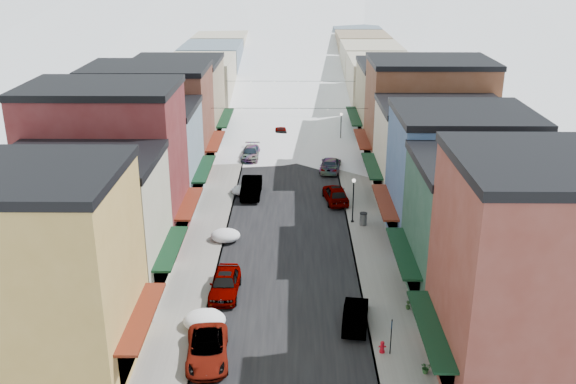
{
  "coord_description": "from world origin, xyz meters",
  "views": [
    {
      "loc": [
        0.51,
        -25.66,
        21.47
      ],
      "look_at": [
        0.0,
        24.94,
        2.51
      ],
      "focal_mm": 40.0,
      "sensor_mm": 36.0,
      "label": 1
    }
  ],
  "objects_px": {
    "car_white_suv": "(207,350)",
    "car_dark_hatch": "(251,187)",
    "car_green_sedan": "(356,315)",
    "car_silver_sedan": "(225,283)",
    "streetlamp_near": "(353,195)",
    "fire_hydrant": "(382,347)",
    "trash_can": "(363,219)"
  },
  "relations": [
    {
      "from": "streetlamp_near",
      "to": "car_dark_hatch",
      "type": "bearing_deg",
      "value": 143.91
    },
    {
      "from": "car_green_sedan",
      "to": "trash_can",
      "type": "bearing_deg",
      "value": -89.88
    },
    {
      "from": "car_silver_sedan",
      "to": "car_green_sedan",
      "type": "distance_m",
      "value": 9.16
    },
    {
      "from": "car_silver_sedan",
      "to": "car_green_sedan",
      "type": "bearing_deg",
      "value": -22.78
    },
    {
      "from": "fire_hydrant",
      "to": "trash_can",
      "type": "xyz_separation_m",
      "value": [
        0.73,
        18.17,
        0.22
      ]
    },
    {
      "from": "car_silver_sedan",
      "to": "fire_hydrant",
      "type": "relative_size",
      "value": 6.5
    },
    {
      "from": "car_green_sedan",
      "to": "streetlamp_near",
      "type": "xyz_separation_m",
      "value": [
        1.14,
        15.74,
        1.87
      ]
    },
    {
      "from": "trash_can",
      "to": "car_dark_hatch",
      "type": "bearing_deg",
      "value": 143.7
    },
    {
      "from": "trash_can",
      "to": "car_silver_sedan",
      "type": "bearing_deg",
      "value": -132.34
    },
    {
      "from": "car_silver_sedan",
      "to": "car_dark_hatch",
      "type": "bearing_deg",
      "value": 89.41
    },
    {
      "from": "trash_can",
      "to": "streetlamp_near",
      "type": "distance_m",
      "value": 2.16
    },
    {
      "from": "car_dark_hatch",
      "to": "fire_hydrant",
      "type": "height_order",
      "value": "car_dark_hatch"
    },
    {
      "from": "fire_hydrant",
      "to": "trash_can",
      "type": "distance_m",
      "value": 18.19
    },
    {
      "from": "car_white_suv",
      "to": "car_green_sedan",
      "type": "xyz_separation_m",
      "value": [
        8.6,
        3.74,
        0.01
      ]
    },
    {
      "from": "car_white_suv",
      "to": "car_silver_sedan",
      "type": "relative_size",
      "value": 1.06
    },
    {
      "from": "car_dark_hatch",
      "to": "streetlamp_near",
      "type": "height_order",
      "value": "streetlamp_near"
    },
    {
      "from": "car_white_suv",
      "to": "car_dark_hatch",
      "type": "relative_size",
      "value": 0.97
    },
    {
      "from": "car_silver_sedan",
      "to": "streetlamp_near",
      "type": "relative_size",
      "value": 1.22
    },
    {
      "from": "car_silver_sedan",
      "to": "car_dark_hatch",
      "type": "height_order",
      "value": "car_dark_hatch"
    },
    {
      "from": "car_white_suv",
      "to": "fire_hydrant",
      "type": "height_order",
      "value": "car_white_suv"
    },
    {
      "from": "trash_can",
      "to": "car_white_suv",
      "type": "bearing_deg",
      "value": -119.35
    },
    {
      "from": "car_dark_hatch",
      "to": "car_green_sedan",
      "type": "bearing_deg",
      "value": -70.23
    },
    {
      "from": "car_silver_sedan",
      "to": "streetlamp_near",
      "type": "xyz_separation_m",
      "value": [
        9.51,
        12.02,
        1.77
      ]
    },
    {
      "from": "car_dark_hatch",
      "to": "car_silver_sedan",
      "type": "bearing_deg",
      "value": -91.3
    },
    {
      "from": "car_green_sedan",
      "to": "streetlamp_near",
      "type": "height_order",
      "value": "streetlamp_near"
    },
    {
      "from": "fire_hydrant",
      "to": "car_white_suv",
      "type": "bearing_deg",
      "value": -176.26
    },
    {
      "from": "car_white_suv",
      "to": "car_dark_hatch",
      "type": "xyz_separation_m",
      "value": [
        0.8,
        26.0,
        0.15
      ]
    },
    {
      "from": "car_silver_sedan",
      "to": "trash_can",
      "type": "xyz_separation_m",
      "value": [
        10.35,
        11.36,
        -0.1
      ]
    },
    {
      "from": "car_white_suv",
      "to": "car_dark_hatch",
      "type": "distance_m",
      "value": 26.01
    },
    {
      "from": "car_silver_sedan",
      "to": "car_green_sedan",
      "type": "height_order",
      "value": "car_silver_sedan"
    },
    {
      "from": "fire_hydrant",
      "to": "car_silver_sedan",
      "type": "bearing_deg",
      "value": 144.69
    },
    {
      "from": "car_silver_sedan",
      "to": "fire_hydrant",
      "type": "xyz_separation_m",
      "value": [
        9.62,
        -6.81,
        -0.32
      ]
    }
  ]
}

